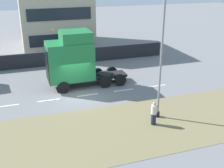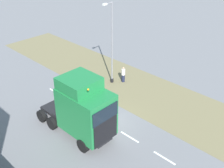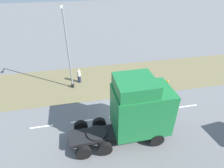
# 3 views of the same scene
# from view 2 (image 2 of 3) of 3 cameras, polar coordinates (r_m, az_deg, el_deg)

# --- Properties ---
(ground_plane) EXTENTS (120.00, 120.00, 0.00)m
(ground_plane) POSITION_cam_2_polar(r_m,az_deg,el_deg) (23.19, -1.10, -7.93)
(ground_plane) COLOR slate
(ground_plane) RESTS_ON ground
(grass_verge) EXTENTS (7.00, 44.00, 0.01)m
(grass_verge) POSITION_cam_2_polar(r_m,az_deg,el_deg) (26.99, 7.97, -2.28)
(grass_verge) COLOR olive
(grass_verge) RESTS_ON ground
(lane_markings) EXTENTS (0.16, 14.60, 0.00)m
(lane_markings) POSITION_cam_2_polar(r_m,az_deg,el_deg) (23.59, -2.31, -7.20)
(lane_markings) COLOR white
(lane_markings) RESTS_ON ground
(lorry_cab) EXTENTS (2.77, 7.15, 5.11)m
(lorry_cab) POSITION_cam_2_polar(r_m,az_deg,el_deg) (20.50, -5.77, -5.11)
(lorry_cab) COLOR black
(lorry_cab) RESTS_ON ground
(lamp_post) EXTENTS (1.28, 0.31, 8.23)m
(lamp_post) POSITION_cam_2_polar(r_m,az_deg,el_deg) (27.26, -0.11, 7.42)
(lamp_post) COLOR black
(lamp_post) RESTS_ON ground
(pedestrian) EXTENTS (0.39, 0.39, 1.66)m
(pedestrian) POSITION_cam_2_polar(r_m,az_deg,el_deg) (28.70, 2.30, 1.90)
(pedestrian) COLOR #1E233D
(pedestrian) RESTS_ON ground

